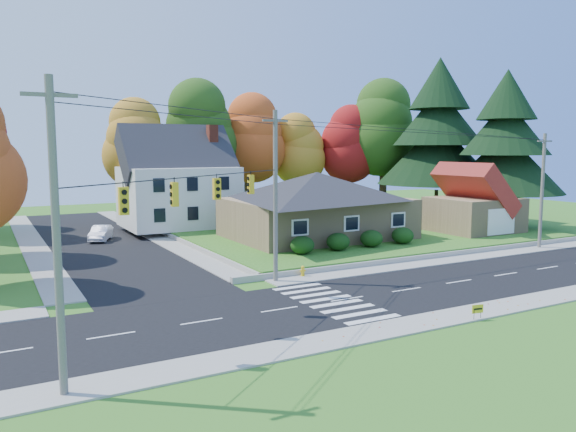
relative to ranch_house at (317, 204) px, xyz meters
name	(u,v)px	position (x,y,z in m)	size (l,w,h in m)	color
ground	(347,299)	(-8.00, -16.00, -3.27)	(120.00, 120.00, 0.00)	#3D7923
road_main	(347,299)	(-8.00, -16.00, -3.26)	(90.00, 8.00, 0.02)	black
road_cross	(96,240)	(-16.00, 10.00, -3.25)	(8.00, 44.00, 0.02)	black
sidewalk_north	(299,279)	(-8.00, -11.00, -3.23)	(90.00, 2.00, 0.08)	#9C9A90
sidewalk_south	(412,325)	(-8.00, -21.00, -3.23)	(90.00, 2.00, 0.08)	#9C9A90
lawn	(333,228)	(5.00, 5.00, -3.02)	(30.00, 30.00, 0.50)	#3D7923
ranch_house	(317,204)	(0.00, 0.00, 0.00)	(14.60, 10.60, 5.40)	tan
colonial_house	(179,183)	(-7.96, 12.00, 1.32)	(10.40, 8.40, 9.60)	silver
garage	(474,205)	(14.00, -4.01, -0.42)	(7.30, 6.30, 4.60)	tan
hedge_row	(355,240)	(-0.50, -6.20, -2.13)	(10.70, 1.70, 1.27)	#163A10
traffic_infrastructure	(331,199)	(-8.15, -14.65, 1.88)	(38.10, 10.66, 10.00)	#666059
tree_lot_0	(140,144)	(-10.00, 18.00, 5.04)	(6.72, 6.72, 12.51)	#3F2A19
tree_lot_1	(199,131)	(-4.00, 17.00, 6.35)	(7.84, 7.84, 14.60)	#3F2A19
tree_lot_2	(247,138)	(2.00, 18.00, 5.70)	(7.28, 7.28, 13.56)	#3F2A19
tree_lot_3	(298,150)	(8.00, 17.00, 4.39)	(6.16, 6.16, 11.47)	#3F2A19
tree_lot_4	(346,145)	(14.00, 16.00, 5.04)	(6.72, 6.72, 12.51)	#3F2A19
tree_lot_5	(384,128)	(18.00, 14.00, 7.00)	(8.40, 8.40, 15.64)	#3F2A19
conifer_east_a	(438,134)	(19.00, 6.00, 6.12)	(12.80, 12.80, 16.96)	#3F2A19
conifer_east_b	(505,144)	(20.00, -2.00, 5.01)	(11.20, 11.20, 14.84)	#3F2A19
white_car	(101,233)	(-15.66, 9.65, -2.61)	(1.35, 3.87, 1.28)	silver
fire_hydrant	(303,272)	(-7.46, -10.49, -2.92)	(0.41, 0.32, 0.71)	gold
yard_sign	(478,309)	(-4.88, -21.88, -2.74)	(0.59, 0.14, 0.74)	black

